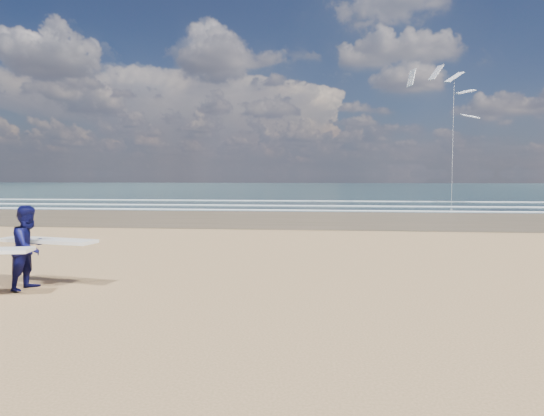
# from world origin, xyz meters

# --- Properties ---
(ocean) EXTENTS (220.00, 100.00, 0.02)m
(ocean) POSITION_xyz_m (20.00, 72.00, 0.01)
(ocean) COLOR #183036
(ocean) RESTS_ON ground
(foam_breakers) EXTENTS (220.00, 11.70, 0.05)m
(foam_breakers) POSITION_xyz_m (20.00, 28.10, 0.05)
(foam_breakers) COLOR white
(foam_breakers) RESTS_ON ground
(surfer_far) EXTENTS (2.26, 1.28, 1.74)m
(surfer_far) POSITION_xyz_m (-0.18, 0.91, 0.88)
(surfer_far) COLOR #0B0C3F
(surfer_far) RESTS_ON ground
(kite_1) EXTENTS (6.04, 4.76, 10.61)m
(kite_1) POSITION_xyz_m (14.96, 26.97, 5.96)
(kite_1) COLOR slate
(kite_1) RESTS_ON ground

